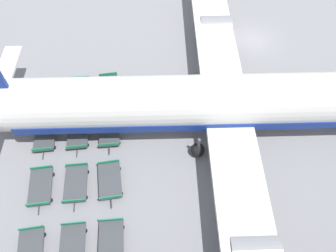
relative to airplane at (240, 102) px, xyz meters
The scene contains 15 objects.
ground_plane 12.21m from the airplane, 156.34° to the left, with size 500.00×500.00×0.00m, color gray.
airplane is the anchor object (origin of this frame).
baggage_dolly_row_near_col_a 17.76m from the airplane, 106.76° to the right, with size 3.91×1.93×0.92m.
baggage_dolly_row_near_col_b 16.98m from the airplane, 91.18° to the right, with size 3.88×1.86×0.92m.
baggage_dolly_row_near_col_c 17.46m from the airplane, 74.95° to the right, with size 3.89×1.88×0.92m.
baggage_dolly_row_near_col_d 19.49m from the airplane, 60.99° to the right, with size 3.91×1.94×0.92m.
baggage_dolly_row_mid_a_col_a 15.15m from the airplane, 110.00° to the right, with size 3.93×1.99×0.92m.
baggage_dolly_row_mid_a_col_b 14.19m from the airplane, 91.05° to the right, with size 3.89×1.88×0.92m.
baggage_dolly_row_mid_a_col_c 14.89m from the airplane, 71.92° to the right, with size 3.90×1.92×0.92m.
baggage_dolly_row_mid_a_col_d 17.03m from the airplane, 56.12° to the right, with size 3.90×1.91×0.92m.
baggage_dolly_row_mid_b_col_a 12.59m from the airplane, 115.13° to the right, with size 3.91×1.93×0.92m.
baggage_dolly_row_mid_b_col_b 11.51m from the airplane, 90.78° to the right, with size 3.90×1.91×0.92m.
baggage_dolly_row_mid_b_col_c 12.45m from the airplane, 67.73° to the right, with size 3.91×1.94×0.92m.
baggage_dolly_row_mid_b_col_d 14.94m from the airplane, 50.04° to the right, with size 3.91×1.94×0.92m.
stand_guidance_stripe 10.51m from the airplane, 95.52° to the right, with size 3.59×35.00×0.01m.
Camera 1 is at (27.19, -12.79, 24.23)m, focal length 35.00 mm.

